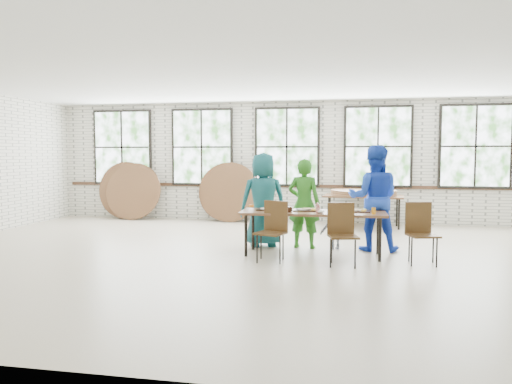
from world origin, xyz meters
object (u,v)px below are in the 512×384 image
at_px(chair_near_left, 273,226).
at_px(storage_table, 363,198).
at_px(chair_near_right, 342,229).
at_px(dining_table, 313,215).

relative_size(chair_near_left, storage_table, 0.51).
distance_m(chair_near_left, storage_table, 4.27).
relative_size(chair_near_right, storage_table, 0.51).
relative_size(dining_table, storage_table, 1.30).
bearing_deg(storage_table, chair_near_left, -104.56).
xyz_separation_m(dining_table, chair_near_left, (-0.59, -0.52, -0.13)).
bearing_deg(chair_near_left, storage_table, 89.02).
height_order(chair_near_right, storage_table, chair_near_right).
bearing_deg(chair_near_left, chair_near_right, 14.18).
xyz_separation_m(dining_table, chair_near_right, (0.49, -0.62, -0.13)).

